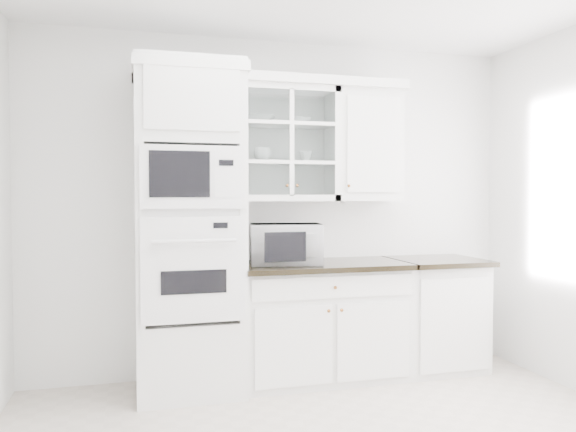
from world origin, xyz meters
name	(u,v)px	position (x,y,z in m)	size (l,w,h in m)	color
room_shell	(332,139)	(0.00, 0.43, 1.78)	(4.00, 3.50, 2.70)	white
oven_column	(189,229)	(-0.75, 1.42, 1.20)	(0.76, 0.68, 2.40)	white
base_cabinet_run	(321,320)	(0.28, 1.45, 0.46)	(1.32, 0.67, 0.92)	white
extra_base_cabinet	(435,313)	(1.28, 1.45, 0.46)	(0.72, 0.67, 0.92)	white
upper_cabinet_glass	(286,144)	(0.03, 1.58, 1.85)	(0.80, 0.33, 0.90)	white
upper_cabinet_solid	(365,146)	(0.71, 1.58, 1.85)	(0.55, 0.33, 0.90)	white
crown_molding	(274,81)	(-0.07, 1.56, 2.33)	(2.14, 0.38, 0.07)	white
countertop_microwave	(285,244)	(-0.02, 1.42, 1.07)	(0.53, 0.44, 0.31)	white
bowl_a	(259,119)	(-0.18, 1.60, 2.04)	(0.24, 0.24, 0.06)	white
bowl_b	(301,121)	(0.15, 1.59, 2.04)	(0.17, 0.17, 0.05)	white
cup_a	(263,155)	(-0.16, 1.57, 1.76)	(0.13, 0.13, 0.11)	white
cup_b	(306,157)	(0.19, 1.58, 1.75)	(0.10, 0.10, 0.09)	white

